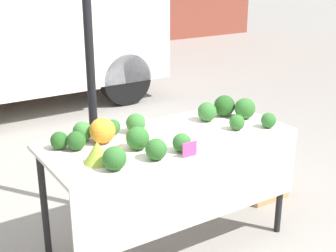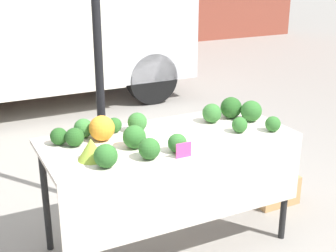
{
  "view_description": "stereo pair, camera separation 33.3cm",
  "coord_description": "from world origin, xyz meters",
  "px_view_note": "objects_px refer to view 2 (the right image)",
  "views": [
    {
      "loc": [
        -1.69,
        -2.65,
        2.1
      ],
      "look_at": [
        0.0,
        0.0,
        0.97
      ],
      "focal_mm": 50.0,
      "sensor_mm": 36.0,
      "label": 1
    },
    {
      "loc": [
        -1.4,
        -2.81,
        2.1
      ],
      "look_at": [
        0.0,
        0.0,
        0.97
      ],
      "focal_mm": 50.0,
      "sensor_mm": 36.0,
      "label": 2
    }
  ],
  "objects_px": {
    "orange_cauliflower": "(102,128)",
    "price_sign": "(184,150)",
    "parked_truck": "(14,14)",
    "produce_crate": "(274,188)"
  },
  "relations": [
    {
      "from": "parked_truck",
      "to": "produce_crate",
      "type": "relative_size",
      "value": 12.13
    },
    {
      "from": "orange_cauliflower",
      "to": "price_sign",
      "type": "distance_m",
      "value": 0.64
    },
    {
      "from": "orange_cauliflower",
      "to": "price_sign",
      "type": "relative_size",
      "value": 1.66
    },
    {
      "from": "price_sign",
      "to": "orange_cauliflower",
      "type": "bearing_deg",
      "value": 125.28
    },
    {
      "from": "price_sign",
      "to": "produce_crate",
      "type": "distance_m",
      "value": 1.58
    },
    {
      "from": "parked_truck",
      "to": "price_sign",
      "type": "relative_size",
      "value": 43.37
    },
    {
      "from": "parked_truck",
      "to": "orange_cauliflower",
      "type": "distance_m",
      "value": 4.2
    },
    {
      "from": "produce_crate",
      "to": "parked_truck",
      "type": "bearing_deg",
      "value": 109.58
    },
    {
      "from": "parked_truck",
      "to": "price_sign",
      "type": "height_order",
      "value": "parked_truck"
    },
    {
      "from": "orange_cauliflower",
      "to": "price_sign",
      "type": "xyz_separation_m",
      "value": [
        0.37,
        -0.52,
        -0.04
      ]
    }
  ]
}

